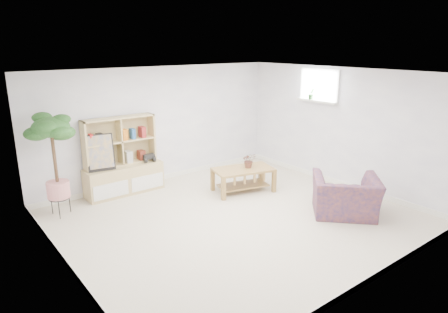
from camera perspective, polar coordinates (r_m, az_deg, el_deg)
floor at (r=6.84m, az=1.66°, el=-8.71°), size 5.50×5.00×0.01m
ceiling at (r=6.23m, az=1.84°, el=11.77°), size 5.50×5.00×0.01m
walls at (r=6.43m, az=1.75°, el=1.05°), size 5.51×5.01×2.40m
baseboard at (r=6.82m, az=1.67°, el=-8.33°), size 5.50×5.00×0.10m
window at (r=8.64m, az=13.47°, el=9.85°), size 0.10×0.98×0.68m
window_sill at (r=8.63m, az=13.08°, el=7.72°), size 0.14×1.00×0.04m
storage_unit at (r=7.92m, az=-14.27°, el=0.04°), size 1.50×0.51×1.50m
poster at (r=7.68m, az=-17.25°, el=0.53°), size 0.51×0.20×0.69m
toy_truck at (r=8.11m, az=-10.73°, el=-0.12°), size 0.35×0.26×0.17m
coffee_table at (r=7.92m, az=2.75°, el=-3.36°), size 1.28×0.91×0.47m
table_plant at (r=7.88m, az=3.58°, el=-0.54°), size 0.34×0.33×0.30m
floor_tree at (r=7.19m, az=-22.95°, el=-1.22°), size 0.74×0.74×1.77m
armchair at (r=7.09m, az=16.96°, el=-5.08°), size 1.41×1.41×0.79m
sill_plant at (r=8.71m, az=12.35°, el=8.72°), size 0.15×0.14×0.23m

